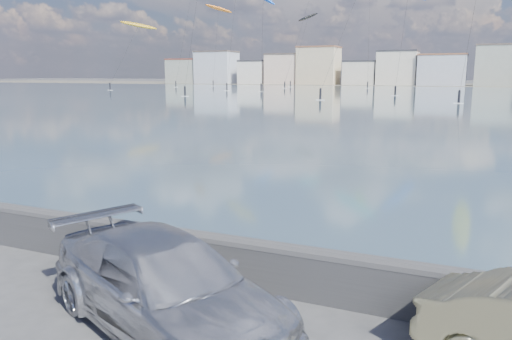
# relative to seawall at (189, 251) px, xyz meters

# --- Properties ---
(ground) EXTENTS (700.00, 700.00, 0.00)m
(ground) POSITION_rel_seawall_xyz_m (0.00, -2.70, -0.58)
(ground) COLOR #333335
(ground) RESTS_ON ground
(bay_water) EXTENTS (500.00, 177.00, 0.00)m
(bay_water) POSITION_rel_seawall_xyz_m (0.00, 88.80, -0.58)
(bay_water) COLOR #314E59
(bay_water) RESTS_ON ground
(far_shore_strip) EXTENTS (500.00, 60.00, 0.00)m
(far_shore_strip) POSITION_rel_seawall_xyz_m (0.00, 197.30, -0.57)
(far_shore_strip) COLOR #4C473D
(far_shore_strip) RESTS_ON ground
(seawall) EXTENTS (400.00, 0.36, 1.08)m
(seawall) POSITION_rel_seawall_xyz_m (0.00, 0.00, 0.00)
(seawall) COLOR #28282B
(seawall) RESTS_ON ground
(far_buildings) EXTENTS (240.79, 13.26, 14.60)m
(far_buildings) POSITION_rel_seawall_xyz_m (1.31, 183.30, 5.44)
(far_buildings) COLOR gray
(far_buildings) RESTS_ON ground
(car_silver) EXTENTS (5.93, 4.32, 1.60)m
(car_silver) POSITION_rel_seawall_xyz_m (0.80, -2.07, 0.22)
(car_silver) COLOR silver
(car_silver) RESTS_ON ground
(kitesurfer_5) EXTENTS (6.93, 12.07, 24.39)m
(kitesurfer_5) POSITION_rel_seawall_xyz_m (-46.31, 152.16, 21.32)
(kitesurfer_5) COLOR black
(kitesurfer_5) RESTS_ON ground
(kitesurfer_9) EXTENTS (9.29, 15.57, 28.74)m
(kitesurfer_9) POSITION_rel_seawall_xyz_m (-81.06, 156.26, 26.22)
(kitesurfer_9) COLOR orange
(kitesurfer_9) RESTS_ON ground
(kitesurfer_10) EXTENTS (9.21, 16.63, 18.84)m
(kitesurfer_10) POSITION_rel_seawall_xyz_m (-80.58, 108.02, 16.51)
(kitesurfer_10) COLOR #BF8C19
(kitesurfer_10) RESTS_ON ground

